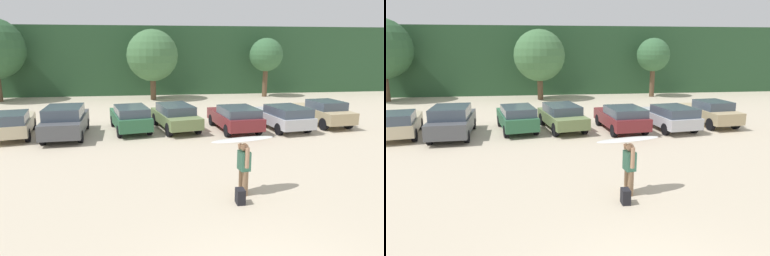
# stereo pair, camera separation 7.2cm
# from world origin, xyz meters

# --- Properties ---
(hillside_ridge) EXTENTS (108.00, 12.00, 6.46)m
(hillside_ridge) POSITION_xyz_m (0.00, 34.35, 3.23)
(hillside_ridge) COLOR #284C2D
(hillside_ridge) RESTS_ON ground_plane
(tree_far_left) EXTENTS (4.40, 4.40, 6.01)m
(tree_far_left) POSITION_xyz_m (-1.56, 25.46, 3.80)
(tree_far_left) COLOR brown
(tree_far_left) RESTS_ON ground_plane
(tree_ridge_back) EXTENTS (3.01, 3.01, 5.34)m
(tree_ridge_back) POSITION_xyz_m (8.81, 26.12, 3.78)
(tree_ridge_back) COLOR brown
(tree_ridge_back) RESTS_ON ground_plane
(parked_car_champagne) EXTENTS (2.54, 4.36, 1.39)m
(parked_car_champagne) POSITION_xyz_m (-8.92, 13.16, 0.73)
(parked_car_champagne) COLOR beige
(parked_car_champagne) RESTS_ON ground_plane
(parked_car_dark_gray) EXTENTS (2.15, 4.53, 1.59)m
(parked_car_dark_gray) POSITION_xyz_m (-6.29, 13.01, 0.82)
(parked_car_dark_gray) COLOR #4C4F54
(parked_car_dark_gray) RESTS_ON ground_plane
(parked_car_forest_green) EXTENTS (2.50, 4.36, 1.42)m
(parked_car_forest_green) POSITION_xyz_m (-3.08, 13.77, 0.77)
(parked_car_forest_green) COLOR #2D6642
(parked_car_forest_green) RESTS_ON ground_plane
(parked_car_olive_green) EXTENTS (2.63, 4.58, 1.39)m
(parked_car_olive_green) POSITION_xyz_m (-0.62, 13.87, 0.77)
(parked_car_olive_green) COLOR #6B7F4C
(parked_car_olive_green) RESTS_ON ground_plane
(parked_car_maroon) EXTENTS (2.30, 4.36, 1.37)m
(parked_car_maroon) POSITION_xyz_m (2.58, 13.16, 0.75)
(parked_car_maroon) COLOR maroon
(parked_car_maroon) RESTS_ON ground_plane
(parked_car_silver) EXTENTS (2.45, 4.47, 1.36)m
(parked_car_silver) POSITION_xyz_m (5.28, 13.17, 0.73)
(parked_car_silver) COLOR silver
(parked_car_silver) RESTS_ON ground_plane
(parked_car_tan) EXTENTS (2.14, 4.35, 1.45)m
(parked_car_tan) POSITION_xyz_m (8.11, 13.96, 0.76)
(parked_car_tan) COLOR tan
(parked_car_tan) RESTS_ON ground_plane
(person_adult) EXTENTS (0.35, 0.73, 1.62)m
(person_adult) POSITION_xyz_m (0.71, 4.94, 0.92)
(person_adult) COLOR #8C6B4C
(person_adult) RESTS_ON ground_plane
(surfboard_white) EXTENTS (2.15, 1.02, 0.10)m
(surfboard_white) POSITION_xyz_m (0.67, 4.98, 1.73)
(surfboard_white) COLOR white
(backpack_dropped) EXTENTS (0.24, 0.34, 0.45)m
(backpack_dropped) POSITION_xyz_m (0.43, 4.26, 0.22)
(backpack_dropped) COLOR black
(backpack_dropped) RESTS_ON ground_plane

